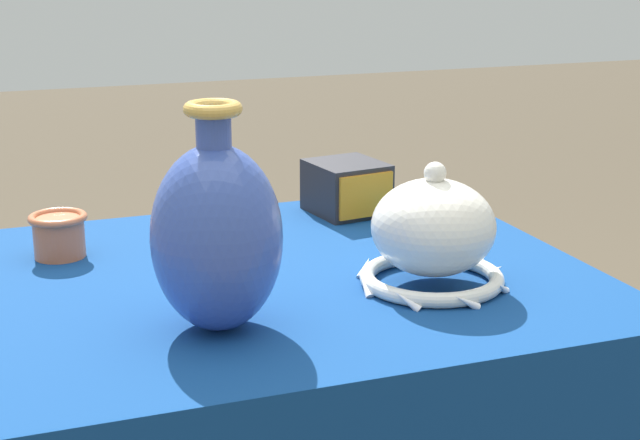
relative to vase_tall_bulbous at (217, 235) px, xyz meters
name	(u,v)px	position (x,y,z in m)	size (l,w,h in m)	color
display_table	(274,327)	(0.13, 0.17, -0.21)	(0.95, 0.78, 0.72)	brown
vase_tall_bulbous	(217,235)	(0.00, 0.00, 0.00)	(0.17, 0.17, 0.30)	#3851A8
vase_dome_bell	(433,236)	(0.33, 0.05, -0.05)	(0.22, 0.22, 0.19)	white
mosaic_tile_box	(347,188)	(0.36, 0.46, -0.08)	(0.14, 0.15, 0.09)	#232328
pot_squat_teal	(417,216)	(0.42, 0.28, -0.09)	(0.10, 0.10, 0.07)	teal
cup_wide_terracotta	(59,233)	(-0.16, 0.37, -0.09)	(0.09, 0.09, 0.07)	#BC6642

